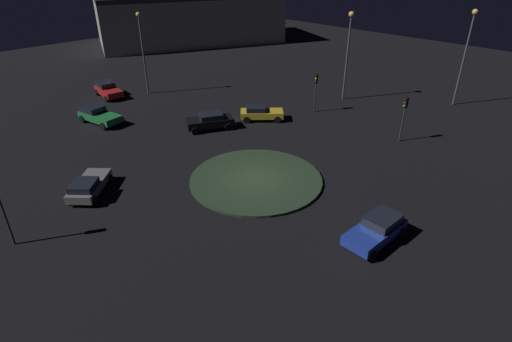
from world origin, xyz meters
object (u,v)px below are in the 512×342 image
at_px(streetlamp_north, 349,41).
at_px(streetlamp_north_near, 467,44).
at_px(car_yellow, 260,113).
at_px(car_grey, 88,186).
at_px(car_green, 98,115).
at_px(car_red, 108,90).
at_px(store_building, 189,17).
at_px(traffic_light_north_near, 404,110).
at_px(car_black, 210,121).
at_px(car_blue, 377,229).
at_px(traffic_light_north, 316,85).
at_px(streetlamp_west, 142,44).

bearing_deg(streetlamp_north, streetlamp_north_near, 36.33).
bearing_deg(car_yellow, car_grey, -131.87).
relative_size(car_green, car_red, 1.06).
bearing_deg(streetlamp_north, store_building, 168.90).
height_order(car_yellow, store_building, store_building).
xyz_separation_m(car_red, traffic_light_north_near, (28.97, 11.86, 2.01)).
bearing_deg(car_black, streetlamp_north, 12.84).
bearing_deg(streetlamp_north, car_green, -119.51).
bearing_deg(car_black, car_blue, -74.42).
height_order(traffic_light_north_near, store_building, store_building).
distance_m(car_red, car_yellow, 18.40).
bearing_deg(car_grey, traffic_light_north_near, -68.19).
distance_m(car_green, car_red, 7.96).
distance_m(car_blue, traffic_light_north, 20.80).
bearing_deg(car_black, store_building, 81.97).
relative_size(car_red, streetlamp_west, 0.50).
xyz_separation_m(streetlamp_west, store_building, (-20.23, 21.32, -1.47)).
relative_size(car_green, traffic_light_north_near, 1.18).
height_order(car_yellow, traffic_light_north, traffic_light_north).
height_order(car_blue, traffic_light_north_near, traffic_light_north_near).
height_order(traffic_light_north_near, streetlamp_west, streetlamp_west).
xyz_separation_m(car_red, streetlamp_north_near, (28.48, 24.59, 5.50)).
bearing_deg(car_blue, car_red, -90.29).
xyz_separation_m(traffic_light_north_near, store_building, (-46.99, 13.17, 1.25)).
relative_size(car_yellow, store_building, 0.12).
relative_size(car_yellow, traffic_light_north, 1.05).
height_order(car_red, traffic_light_north_near, traffic_light_north_near).
relative_size(car_red, car_grey, 1.08).
xyz_separation_m(car_red, car_grey, (18.35, -10.95, -0.12)).
bearing_deg(store_building, streetlamp_west, 67.09).
bearing_deg(car_red, car_black, 14.12).
distance_m(car_red, streetlamp_north, 26.66).
distance_m(car_grey, streetlamp_west, 22.34).
xyz_separation_m(car_grey, traffic_light_north_near, (10.62, 22.81, 2.13)).
height_order(car_grey, streetlamp_north_near, streetlamp_north_near).
xyz_separation_m(car_grey, traffic_light_north, (1.03, 23.28, 2.13)).
bearing_deg(traffic_light_north_near, streetlamp_north, -104.63).
xyz_separation_m(streetlamp_north, store_building, (-37.18, 7.30, -2.16)).
xyz_separation_m(streetlamp_west, streetlamp_north_near, (26.27, 20.87, 0.77)).
distance_m(car_yellow, car_blue, 19.57).
bearing_deg(traffic_light_north_near, car_grey, -8.67).
distance_m(streetlamp_north_near, store_building, 46.56).
xyz_separation_m(car_black, car_yellow, (1.70, 4.87, -0.07)).
xyz_separation_m(car_grey, store_building, (-36.37, 35.98, 3.38)).
distance_m(car_red, streetlamp_west, 6.40).
bearing_deg(car_yellow, car_black, -155.27).
relative_size(car_green, traffic_light_north, 1.19).
xyz_separation_m(car_blue, streetlamp_north, (-15.47, 19.40, 5.47)).
distance_m(car_red, car_black, 15.48).
bearing_deg(car_blue, streetlamp_west, -96.95).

